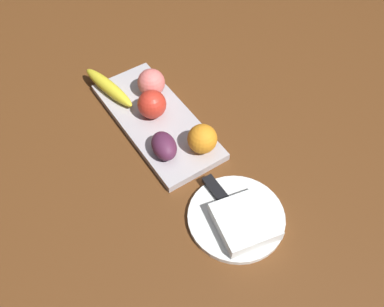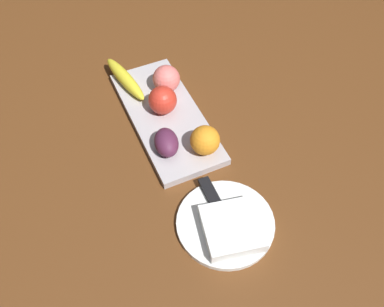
{
  "view_description": "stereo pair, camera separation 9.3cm",
  "coord_description": "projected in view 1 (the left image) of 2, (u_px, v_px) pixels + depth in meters",
  "views": [
    {
      "loc": [
        0.63,
        -0.32,
        0.79
      ],
      "look_at": [
        0.16,
        -0.0,
        0.05
      ],
      "focal_mm": 39.68,
      "sensor_mm": 36.0,
      "label": 1
    },
    {
      "loc": [
        0.68,
        -0.24,
        0.79
      ],
      "look_at": [
        0.16,
        -0.0,
        0.05
      ],
      "focal_mm": 39.68,
      "sensor_mm": 36.0,
      "label": 2
    }
  ],
  "objects": [
    {
      "name": "orange_near_apple",
      "position": [
        202.0,
        139.0,
        0.95
      ],
      "size": [
        0.07,
        0.07,
        0.07
      ],
      "primitive_type": "sphere",
      "color": "orange",
      "rests_on": "fruit_tray"
    },
    {
      "name": "grape_bunch",
      "position": [
        164.0,
        146.0,
        0.95
      ],
      "size": [
        0.09,
        0.07,
        0.05
      ],
      "primitive_type": "ellipsoid",
      "rotation": [
        0.0,
        0.0,
        6.09
      ],
      "color": "#532340",
      "rests_on": "fruit_tray"
    },
    {
      "name": "apple",
      "position": [
        151.0,
        105.0,
        1.01
      ],
      "size": [
        0.07,
        0.07,
        0.07
      ],
      "primitive_type": "sphere",
      "color": "red",
      "rests_on": "fruit_tray"
    },
    {
      "name": "dinner_plate",
      "position": [
        236.0,
        218.0,
        0.88
      ],
      "size": [
        0.2,
        0.2,
        0.01
      ],
      "primitive_type": "cylinder",
      "color": "white",
      "rests_on": "ground_plane"
    },
    {
      "name": "peach",
      "position": [
        151.0,
        83.0,
        1.06
      ],
      "size": [
        0.07,
        0.07,
        0.07
      ],
      "primitive_type": "sphere",
      "color": "#E7706A",
      "rests_on": "fruit_tray"
    },
    {
      "name": "ground_plane",
      "position": [
        157.0,
        123.0,
        1.05
      ],
      "size": [
        2.4,
        2.4,
        0.0
      ],
      "primitive_type": "plane",
      "color": "#5B3216"
    },
    {
      "name": "knife",
      "position": [
        222.0,
        197.0,
        0.9
      ],
      "size": [
        0.18,
        0.03,
        0.01
      ],
      "rotation": [
        0.0,
        0.0,
        -0.03
      ],
      "color": "silver",
      "rests_on": "dinner_plate"
    },
    {
      "name": "folded_napkin",
      "position": [
        244.0,
        222.0,
        0.85
      ],
      "size": [
        0.14,
        0.13,
        0.03
      ],
      "primitive_type": "cube",
      "rotation": [
        0.0,
        0.0,
        -0.21
      ],
      "color": "white",
      "rests_on": "dinner_plate"
    },
    {
      "name": "banana",
      "position": [
        109.0,
        87.0,
        1.08
      ],
      "size": [
        0.19,
        0.07,
        0.03
      ],
      "primitive_type": "ellipsoid",
      "rotation": [
        0.0,
        0.0,
        3.32
      ],
      "color": "yellow",
      "rests_on": "fruit_tray"
    },
    {
      "name": "fruit_tray",
      "position": [
        155.0,
        120.0,
        1.04
      ],
      "size": [
        0.38,
        0.16,
        0.02
      ],
      "primitive_type": "cube",
      "color": "#B6B0B5",
      "rests_on": "ground_plane"
    }
  ]
}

